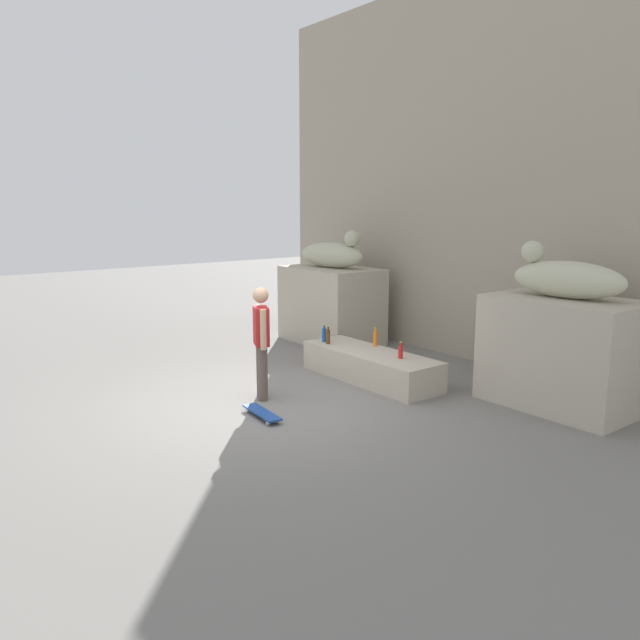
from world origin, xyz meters
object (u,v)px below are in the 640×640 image
skateboard (262,413)px  bottle_red (401,352)px  statue_reclining_right (565,278)px  bottle_orange (375,338)px  skater (261,338)px  bottle_blue (324,335)px  statue_reclining_left (333,254)px  bottle_brown (328,336)px

skateboard → bottle_red: 2.49m
statue_reclining_right → bottle_orange: bearing=14.0°
skater → bottle_orange: 2.25m
bottle_red → bottle_blue: 1.66m
statue_reclining_left → bottle_brown: statue_reclining_left is taller
skater → bottle_red: 2.20m
statue_reclining_left → skater: (2.33, -3.21, -0.92)m
statue_reclining_left → statue_reclining_right: size_ratio=1.02×
statue_reclining_left → bottle_orange: 2.84m
statue_reclining_right → bottle_orange: statue_reclining_right is taller
statue_reclining_left → bottle_brown: size_ratio=5.28×
statue_reclining_left → bottle_orange: statue_reclining_left is taller
bottle_orange → bottle_brown: 0.81m
skateboard → statue_reclining_right: bearing=64.6°
statue_reclining_left → bottle_blue: size_ratio=5.41×
bottle_red → statue_reclining_left: bearing=159.1°
statue_reclining_left → bottle_brown: (1.74, -1.49, -1.23)m
bottle_brown → statue_reclining_left: bearing=139.3°
statue_reclining_right → bottle_blue: (-3.59, -1.44, -1.23)m
statue_reclining_left → skater: 4.07m
statue_reclining_right → bottle_brown: bearing=18.3°
statue_reclining_left → bottle_red: 3.66m
statue_reclining_left → bottle_blue: statue_reclining_left is taller
skateboard → bottle_orange: 2.81m
statue_reclining_right → skateboard: (-2.14, -3.65, -1.78)m
bottle_orange → skater: bearing=-91.0°
skateboard → bottle_orange: (-0.66, 2.68, 0.56)m
bottle_blue → bottle_red: bearing=7.8°
statue_reclining_left → skater: bearing=-63.5°
statue_reclining_left → skateboard: size_ratio=2.05×
statue_reclining_right → bottle_brown: 3.93m
bottle_orange → bottle_red: 0.88m
skater → bottle_blue: (-0.75, 1.76, -0.31)m
statue_reclining_left → statue_reclining_right: (5.17, -0.01, 0.00)m
statue_reclining_left → bottle_red: size_ratio=6.22×
statue_reclining_left → skateboard: statue_reclining_left is taller
bottle_blue → bottle_brown: (0.16, -0.04, 0.00)m
statue_reclining_right → bottle_blue: 4.06m
skater → bottle_orange: (0.04, 2.23, -0.30)m
skateboard → bottle_orange: bottle_orange is taller
statue_reclining_right → skateboard: bearing=54.5°
bottle_brown → skater: bearing=-71.0°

